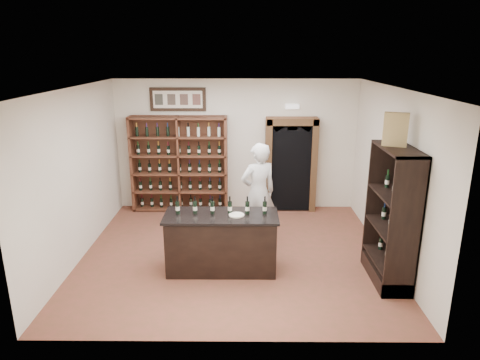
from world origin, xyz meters
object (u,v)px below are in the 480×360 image
Objects in this scene: shopkeeper at (258,193)px; counter_bottle_0 at (178,207)px; wine_shelf at (180,164)px; side_cabinet at (391,237)px; wine_crate at (396,129)px; tasting_counter at (221,243)px.

counter_bottle_0 is at bearing 17.65° from shopkeeper.
side_cabinet is (3.82, -3.23, -0.35)m from wine_shelf.
counter_bottle_0 is 3.48m from side_cabinet.
wine_shelf and side_cabinet have the same top height.
wine_shelf is at bearing 161.65° from wine_crate.
tasting_counter is 6.27× the size of counter_bottle_0.
tasting_counter is at bearing -69.44° from wine_shelf.
wine_shelf is 1.17× the size of tasting_counter.
side_cabinet is at bearing -40.21° from wine_shelf.
tasting_counter is at bearing -4.55° from counter_bottle_0.
counter_bottle_0 is 0.59× the size of wine_crate.
wine_shelf is at bearing 110.56° from tasting_counter.
shopkeeper is 2.85m from wine_crate.
tasting_counter is 3.30m from wine_crate.
side_cabinet is at bearing -6.28° from tasting_counter.
side_cabinet is at bearing -35.33° from wine_crate.
counter_bottle_0 reaches higher than tasting_counter.
tasting_counter is at bearing -162.62° from wine_crate.
tasting_counter is (1.10, -2.93, -0.61)m from wine_shelf.
wine_shelf is 2.90m from counter_bottle_0.
wine_shelf is at bearing -66.93° from shopkeeper.
wine_crate reaches higher than wine_shelf.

